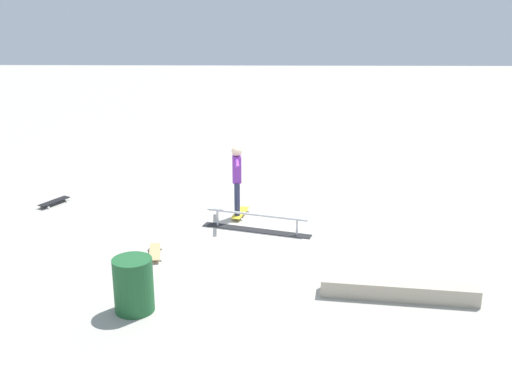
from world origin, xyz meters
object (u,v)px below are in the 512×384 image
at_px(skate_ledge, 399,290).
at_px(trash_bin, 134,285).
at_px(loose_skateboard_natural, 155,252).
at_px(grind_rail, 256,223).
at_px(loose_skateboard_black, 54,202).
at_px(skateboard_main, 240,213).
at_px(skater_main, 237,177).

relative_size(skate_ledge, trash_bin, 2.89).
distance_m(loose_skateboard_natural, trash_bin, 2.11).
distance_m(skate_ledge, trash_bin, 4.20).
distance_m(grind_rail, loose_skateboard_black, 4.95).
bearing_deg(grind_rail, skateboard_main, -49.04).
distance_m(skate_ledge, loose_skateboard_black, 8.32).
xyz_separation_m(skater_main, trash_bin, (1.40, 4.12, -0.50)).
relative_size(skate_ledge, loose_skateboard_black, 3.13).
xyz_separation_m(skate_ledge, skateboard_main, (2.70, -3.74, -0.06)).
bearing_deg(loose_skateboard_natural, skateboard_main, -43.50).
xyz_separation_m(grind_rail, trash_bin, (1.83, 3.37, 0.27)).
distance_m(grind_rail, trash_bin, 3.84).
xyz_separation_m(grind_rail, skate_ledge, (-2.33, 2.89, -0.02)).
bearing_deg(skate_ledge, skateboard_main, -54.18).
bearing_deg(skateboard_main, trash_bin, 174.88).
height_order(grind_rail, loose_skateboard_black, grind_rail).
height_order(skateboard_main, trash_bin, trash_bin).
xyz_separation_m(skateboard_main, trash_bin, (1.46, 4.23, 0.36)).
bearing_deg(loose_skateboard_black, trash_bin, -120.44).
distance_m(skater_main, trash_bin, 4.38).
relative_size(grind_rail, skate_ledge, 0.91).
bearing_deg(loose_skateboard_natural, grind_rail, -63.85).
bearing_deg(trash_bin, skater_main, -108.76).
distance_m(grind_rail, skateboard_main, 0.94).
distance_m(skateboard_main, loose_skateboard_natural, 2.63).
distance_m(loose_skateboard_black, loose_skateboard_natural, 4.01).
bearing_deg(skater_main, grind_rail, 25.62).
xyz_separation_m(loose_skateboard_natural, trash_bin, (-0.05, 2.07, 0.36)).
bearing_deg(grind_rail, loose_skateboard_black, -0.67).
bearing_deg(loose_skateboard_natural, loose_skateboard_black, 36.23).
height_order(skateboard_main, loose_skateboard_black, same).
xyz_separation_m(grind_rail, skater_main, (0.43, -0.75, 0.77)).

